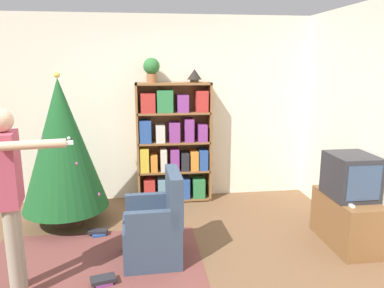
{
  "coord_description": "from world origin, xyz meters",
  "views": [
    {
      "loc": [
        -0.2,
        -3.13,
        1.97
      ],
      "look_at": [
        0.35,
        0.98,
        1.05
      ],
      "focal_mm": 35.0,
      "sensor_mm": 36.0,
      "label": 1
    }
  ],
  "objects_px": {
    "christmas_tree": "(62,145)",
    "table_lamp": "(194,75)",
    "armchair": "(156,230)",
    "potted_plant": "(152,68)",
    "bookshelf": "(174,145)",
    "standing_person": "(10,189)",
    "television": "(351,176)"
  },
  "relations": [
    {
      "from": "bookshelf",
      "to": "standing_person",
      "type": "relative_size",
      "value": 1.05
    },
    {
      "from": "potted_plant",
      "to": "table_lamp",
      "type": "height_order",
      "value": "potted_plant"
    },
    {
      "from": "armchair",
      "to": "potted_plant",
      "type": "height_order",
      "value": "potted_plant"
    },
    {
      "from": "standing_person",
      "to": "christmas_tree",
      "type": "bearing_deg",
      "value": 166.28
    },
    {
      "from": "armchair",
      "to": "bookshelf",
      "type": "bearing_deg",
      "value": 166.98
    },
    {
      "from": "television",
      "to": "standing_person",
      "type": "distance_m",
      "value": 3.3
    },
    {
      "from": "bookshelf",
      "to": "christmas_tree",
      "type": "height_order",
      "value": "christmas_tree"
    },
    {
      "from": "standing_person",
      "to": "bookshelf",
      "type": "bearing_deg",
      "value": 135.35
    },
    {
      "from": "table_lamp",
      "to": "standing_person",
      "type": "bearing_deg",
      "value": -131.28
    },
    {
      "from": "armchair",
      "to": "standing_person",
      "type": "distance_m",
      "value": 1.41
    },
    {
      "from": "potted_plant",
      "to": "standing_person",
      "type": "bearing_deg",
      "value": -120.79
    },
    {
      "from": "christmas_tree",
      "to": "standing_person",
      "type": "distance_m",
      "value": 1.42
    },
    {
      "from": "standing_person",
      "to": "table_lamp",
      "type": "height_order",
      "value": "table_lamp"
    },
    {
      "from": "christmas_tree",
      "to": "armchair",
      "type": "height_order",
      "value": "christmas_tree"
    },
    {
      "from": "television",
      "to": "potted_plant",
      "type": "bearing_deg",
      "value": 141.93
    },
    {
      "from": "christmas_tree",
      "to": "table_lamp",
      "type": "xyz_separation_m",
      "value": [
        1.67,
        0.65,
        0.79
      ]
    },
    {
      "from": "bookshelf",
      "to": "table_lamp",
      "type": "distance_m",
      "value": 1.02
    },
    {
      "from": "christmas_tree",
      "to": "potted_plant",
      "type": "distance_m",
      "value": 1.54
    },
    {
      "from": "bookshelf",
      "to": "standing_person",
      "type": "bearing_deg",
      "value": -126.44
    },
    {
      "from": "bookshelf",
      "to": "table_lamp",
      "type": "xyz_separation_m",
      "value": [
        0.29,
        0.01,
        0.97
      ]
    },
    {
      "from": "table_lamp",
      "to": "television",
      "type": "bearing_deg",
      "value": -47.64
    },
    {
      "from": "bookshelf",
      "to": "potted_plant",
      "type": "bearing_deg",
      "value": 178.71
    },
    {
      "from": "christmas_tree",
      "to": "table_lamp",
      "type": "height_order",
      "value": "table_lamp"
    },
    {
      "from": "table_lamp",
      "to": "armchair",
      "type": "bearing_deg",
      "value": -110.58
    },
    {
      "from": "standing_person",
      "to": "potted_plant",
      "type": "distance_m",
      "value": 2.57
    },
    {
      "from": "armchair",
      "to": "standing_person",
      "type": "relative_size",
      "value": 0.57
    },
    {
      "from": "potted_plant",
      "to": "christmas_tree",
      "type": "bearing_deg",
      "value": -149.36
    },
    {
      "from": "christmas_tree",
      "to": "standing_person",
      "type": "height_order",
      "value": "christmas_tree"
    },
    {
      "from": "bookshelf",
      "to": "television",
      "type": "distance_m",
      "value": 2.36
    },
    {
      "from": "armchair",
      "to": "potted_plant",
      "type": "relative_size",
      "value": 2.8
    },
    {
      "from": "television",
      "to": "potted_plant",
      "type": "distance_m",
      "value": 2.81
    },
    {
      "from": "armchair",
      "to": "table_lamp",
      "type": "relative_size",
      "value": 4.6
    }
  ]
}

